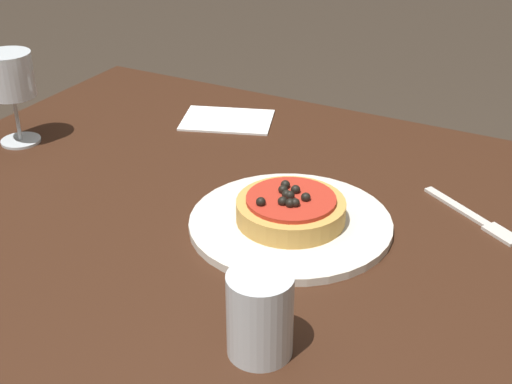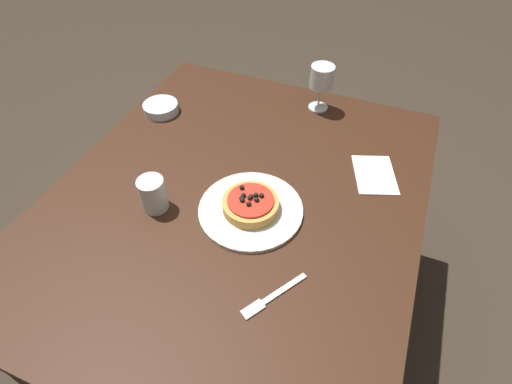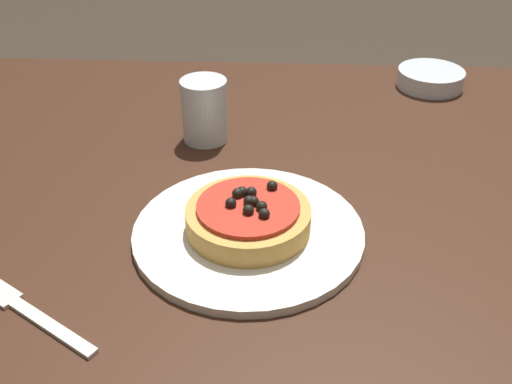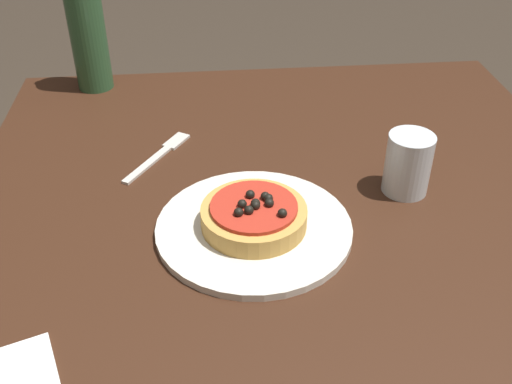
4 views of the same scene
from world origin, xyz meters
name	(u,v)px [view 3 (image 3 of 4)]	position (x,y,z in m)	size (l,w,h in m)	color
dining_table	(277,251)	(0.00, 0.00, 0.63)	(1.27, 1.06, 0.71)	#381E11
dinner_plate	(247,232)	(-0.04, -0.07, 0.71)	(0.30, 0.30, 0.01)	silver
pizza	(247,217)	(-0.04, -0.07, 0.74)	(0.16, 0.16, 0.05)	gold
water_cup	(203,110)	(-0.12, 0.19, 0.76)	(0.07, 0.07, 0.10)	silver
side_bowl	(429,78)	(0.28, 0.42, 0.72)	(0.13, 0.13, 0.03)	silver
fork	(26,311)	(-0.27, -0.21, 0.71)	(0.17, 0.12, 0.00)	beige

